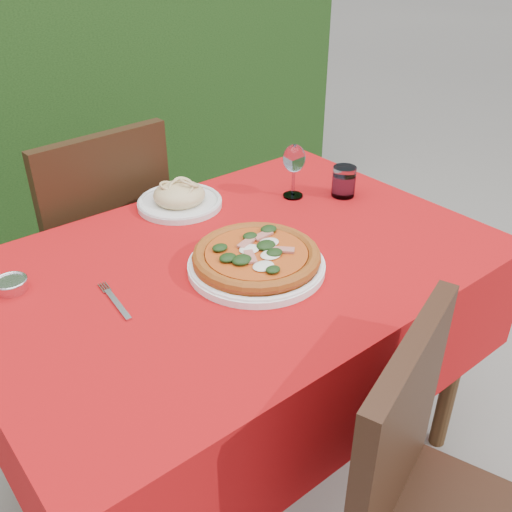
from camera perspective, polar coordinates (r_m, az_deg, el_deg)
ground at (r=1.90m, az=-1.51°, el=-19.78°), size 60.00×60.00×0.00m
hedge at (r=2.67m, az=-23.66°, el=16.69°), size 3.20×0.55×1.78m
dining_table at (r=1.48m, az=-1.83°, el=-5.14°), size 1.26×0.86×0.75m
chair_near at (r=1.23m, az=17.66°, el=-23.16°), size 0.50×0.50×0.88m
chair_far at (r=1.94m, az=-15.40°, el=1.13°), size 0.45×0.45×0.94m
pizza_plate at (r=1.34m, az=0.04°, el=-0.31°), size 0.33×0.33×0.06m
pasta_plate at (r=1.65m, az=-7.66°, el=5.75°), size 0.24×0.24×0.07m
water_glass at (r=1.71m, az=8.76°, el=7.23°), size 0.07×0.07×0.09m
wine_glass at (r=1.66m, az=3.83°, el=9.49°), size 0.07×0.07×0.16m
fork at (r=1.27m, az=-13.67°, el=-4.71°), size 0.04×0.17×0.00m
steel_ramekin at (r=1.38m, az=-23.26°, el=-2.73°), size 0.07×0.07×0.03m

